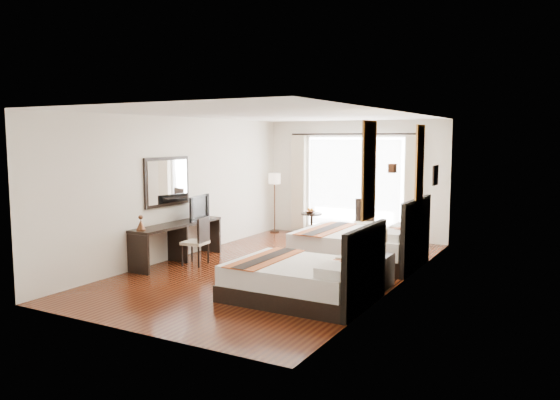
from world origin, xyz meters
The scene contains 29 objects.
floor centered at (0.00, 0.00, -0.01)m, with size 4.50×7.50×0.01m, color #341109.
ceiling centered at (0.00, 0.00, 2.79)m, with size 4.50×7.50×0.02m, color white.
wall_headboard centered at (2.25, 0.00, 1.40)m, with size 0.01×7.50×2.80m, color silver.
wall_desk centered at (-2.25, 0.00, 1.40)m, with size 0.01×7.50×2.80m, color silver.
wall_window centered at (0.00, 3.75, 1.40)m, with size 4.50×0.01×2.80m, color silver.
wall_entry centered at (0.00, -3.75, 1.40)m, with size 4.50×0.01×2.80m, color silver.
window_glass centered at (0.00, 3.73, 1.30)m, with size 2.40×0.02×2.20m, color white.
sheer_curtain centered at (0.00, 3.67, 1.30)m, with size 2.30×0.02×2.10m, color white.
drape_left centered at (-1.45, 3.63, 1.28)m, with size 0.35×0.14×2.35m, color #B3A78B.
drape_right centered at (1.45, 3.63, 1.28)m, with size 0.35×0.14×2.35m, color #B3A78B.
art_panel_near centered at (2.23, -1.48, 1.95)m, with size 0.03×0.50×1.35m, color #9C4616.
art_panel_far centered at (2.23, 1.17, 1.95)m, with size 0.03×0.50×1.35m, color #9C4616.
wall_sconce centered at (2.19, -0.30, 1.92)m, with size 0.10×0.14×0.14m, color #4A2A1A.
mirror_frame centered at (-2.22, -0.45, 1.55)m, with size 0.04×1.25×0.95m, color black.
mirror_glass centered at (-2.19, -0.45, 1.55)m, with size 0.01×1.12×0.82m, color white.
bed_near centered at (1.26, -1.48, 0.31)m, with size 2.09×1.63×1.18m.
bed_far centered at (1.16, 1.17, 0.34)m, with size 2.30×1.79×1.30m.
nightstand centered at (1.96, -0.30, 0.26)m, with size 0.44×0.55×0.53m, color black.
table_lamp centered at (1.96, -0.20, 0.79)m, with size 0.27×0.27×0.42m.
vase centered at (1.97, -0.48, 0.57)m, with size 0.14×0.14×0.14m, color black.
console_desk centered at (-1.99, -0.45, 0.38)m, with size 0.50×2.20×0.76m, color black.
television centered at (-1.97, 0.10, 1.00)m, with size 0.85×0.11×0.49m, color black.
bronze_figurine centered at (-1.99, -1.44, 0.88)m, with size 0.17×0.17×0.25m, color #4A2A1A, non-canonical shape.
desk_chair centered at (-1.53, -0.48, 0.28)m, with size 0.47×0.47×0.91m.
floor_lamp centered at (-2.00, 3.36, 1.27)m, with size 0.30×0.30×1.50m.
side_table centered at (-0.89, 3.23, 0.29)m, with size 0.50×0.50×0.58m, color black.
fruit_bowl centered at (-0.92, 3.19, 0.61)m, with size 0.23×0.23×0.06m, color #4E371B.
window_chair centered at (0.57, 2.95, 0.31)m, with size 0.60×0.60×1.02m.
jute_rug centered at (0.16, 2.26, 0.01)m, with size 1.23×0.84×0.01m, color tan.
Camera 1 is at (4.77, -8.57, 2.39)m, focal length 35.00 mm.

